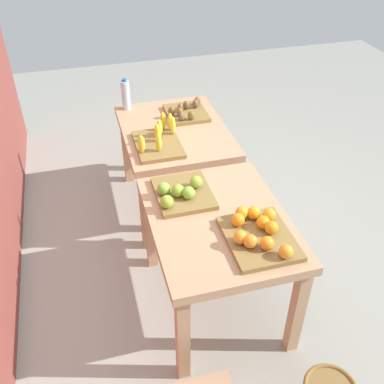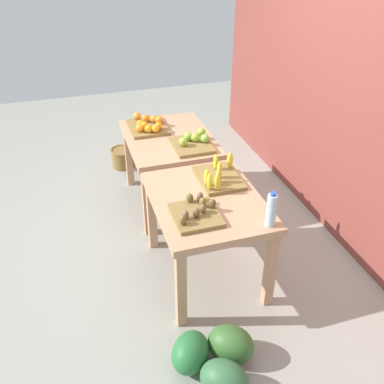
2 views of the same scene
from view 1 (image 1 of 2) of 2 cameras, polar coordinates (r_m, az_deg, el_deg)
name	(u,v)px [view 1 (image 1 of 2)]	position (r m, az deg, el deg)	size (l,w,h in m)	color
ground_plane	(193,246)	(3.52, 0.14, -6.83)	(8.00, 8.00, 0.00)	gray
display_table_left	(218,232)	(2.70, 3.33, -5.07)	(1.04, 0.80, 0.74)	tan
display_table_right	(175,140)	(3.57, -2.24, 6.57)	(1.04, 0.80, 0.74)	tan
orange_bin	(259,233)	(2.49, 8.47, -5.22)	(0.46, 0.36, 0.11)	olive
apple_bin	(182,192)	(2.76, -1.33, -0.04)	(0.40, 0.35, 0.11)	olive
banana_crate	(159,140)	(3.29, -4.25, 6.63)	(0.44, 0.33, 0.17)	olive
kiwi_bin	(186,112)	(3.70, -0.76, 10.17)	(0.36, 0.33, 0.10)	olive
water_bottle	(126,95)	(3.81, -8.44, 12.13)	(0.07, 0.07, 0.26)	silver
watermelon_pile	(177,137)	(4.64, -1.87, 7.00)	(0.65, 0.66, 0.25)	#32633B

